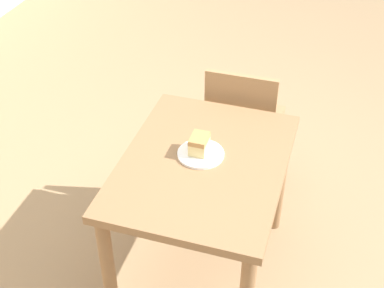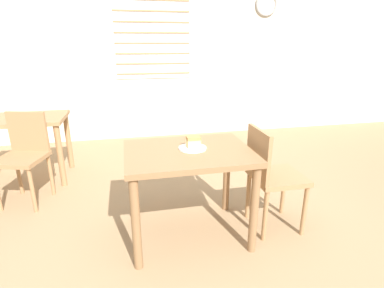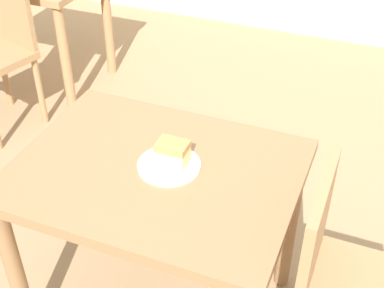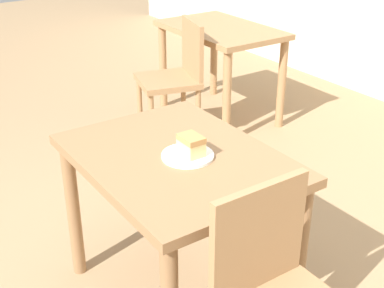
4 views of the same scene
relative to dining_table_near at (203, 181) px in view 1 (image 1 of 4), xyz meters
name	(u,v)px [view 1 (image 1 of 4)]	position (x,y,z in m)	size (l,w,h in m)	color
ground_plane	(259,272)	(0.06, -0.29, -0.59)	(14.00, 14.00, 0.00)	#997A56
dining_table_near	(203,181)	(0.00, 0.00, 0.00)	(0.92, 0.70, 0.71)	olive
chair_near_window	(243,123)	(0.65, -0.04, -0.12)	(0.39, 0.39, 0.85)	#9E754C
plate	(201,154)	(0.04, 0.02, 0.12)	(0.21, 0.21, 0.01)	white
cake_slice	(199,144)	(0.05, 0.03, 0.17)	(0.10, 0.07, 0.08)	#E0C67F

